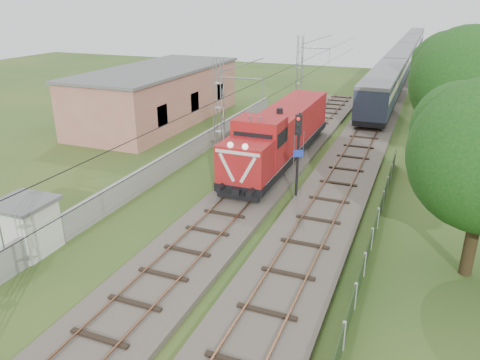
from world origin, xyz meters
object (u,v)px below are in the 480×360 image
at_px(locomotive, 281,134).
at_px(relay_hut, 27,226).
at_px(signal_post, 298,142).
at_px(coach_rake, 405,53).

bearing_deg(locomotive, relay_hut, -113.47).
bearing_deg(relay_hut, locomotive, 66.53).
distance_m(locomotive, signal_post, 7.15).
bearing_deg(signal_post, relay_hut, -134.08).
bearing_deg(coach_rake, locomotive, -95.08).
xyz_separation_m(coach_rake, signal_post, (-2.04, -62.62, 1.16)).
relative_size(locomotive, coach_rake, 0.19).
height_order(coach_rake, signal_post, signal_post).
height_order(locomotive, coach_rake, locomotive).
distance_m(coach_rake, signal_post, 62.67).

